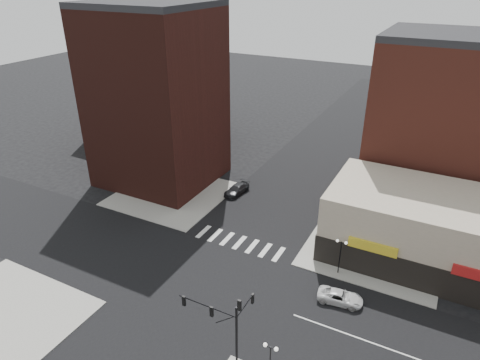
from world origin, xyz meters
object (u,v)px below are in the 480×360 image
at_px(traffic_signal, 228,320).
at_px(dark_sedan_north, 237,189).
at_px(street_lamp_ne, 341,248).
at_px(white_suv, 340,297).
at_px(street_lamp_se_a, 270,355).

height_order(traffic_signal, dark_sedan_north, traffic_signal).
relative_size(street_lamp_ne, white_suv, 0.94).
xyz_separation_m(street_lamp_se_a, dark_sedan_north, (-17.22, 27.04, -2.61)).
relative_size(street_lamp_ne, dark_sedan_north, 0.89).
height_order(traffic_signal, street_lamp_se_a, traffic_signal).
bearing_deg(dark_sedan_north, white_suv, -30.33).
xyz_separation_m(street_lamp_se_a, street_lamp_ne, (1.00, 16.00, 0.00)).
bearing_deg(white_suv, traffic_signal, 144.84).
height_order(traffic_signal, white_suv, traffic_signal).
xyz_separation_m(traffic_signal, street_lamp_ne, (4.76, 15.83, -1.67)).
bearing_deg(street_lamp_ne, street_lamp_se_a, -93.58).
bearing_deg(street_lamp_ne, dark_sedan_north, 148.79).
height_order(street_lamp_ne, white_suv, street_lamp_ne).
bearing_deg(traffic_signal, white_suv, 62.05).
bearing_deg(white_suv, street_lamp_se_a, 161.30).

